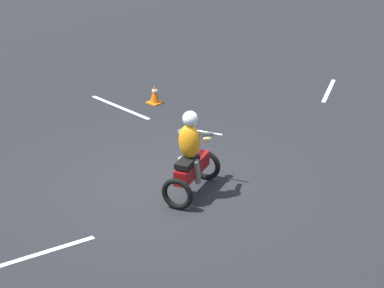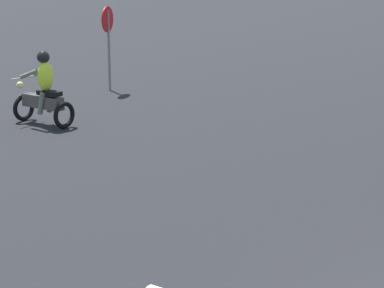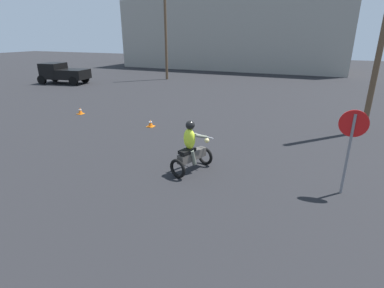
# 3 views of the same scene
# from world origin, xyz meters

# --- Properties ---
(motorcycle_rider_background) EXTENTS (1.02, 1.55, 1.66)m
(motorcycle_rider_background) POSITION_xyz_m (7.16, 9.46, 0.73)
(motorcycle_rider_background) COLOR black
(motorcycle_rider_background) RESTS_ON ground
(pickup_truck) EXTENTS (4.40, 2.60, 1.73)m
(pickup_truck) POSITION_xyz_m (-10.39, 21.44, 0.93)
(pickup_truck) COLOR black
(pickup_truck) RESTS_ON ground
(stop_sign) EXTENTS (0.70, 0.08, 2.30)m
(stop_sign) POSITION_xyz_m (11.44, 9.85, 1.63)
(stop_sign) COLOR slate
(stop_sign) RESTS_ON ground
(traffic_cone_near_left) EXTENTS (0.32, 0.32, 0.35)m
(traffic_cone_near_left) POSITION_xyz_m (-1.24, 13.63, 0.17)
(traffic_cone_near_left) COLOR orange
(traffic_cone_near_left) RESTS_ON ground
(traffic_cone_mid_center) EXTENTS (0.32, 0.32, 0.33)m
(traffic_cone_mid_center) POSITION_xyz_m (5.59, 12.83, 0.16)
(traffic_cone_mid_center) COLOR orange
(traffic_cone_mid_center) RESTS_ON ground
(traffic_cone_far_right) EXTENTS (0.32, 0.32, 0.33)m
(traffic_cone_far_right) POSITION_xyz_m (3.47, 13.11, 0.16)
(traffic_cone_far_right) COLOR orange
(traffic_cone_far_right) RESTS_ON ground
(utility_pole_near) EXTENTS (0.24, 0.24, 8.26)m
(utility_pole_near) POSITION_xyz_m (12.49, 16.22, 4.13)
(utility_pole_near) COLOR brown
(utility_pole_near) RESTS_ON ground
(utility_pole_far) EXTENTS (0.24, 0.24, 9.68)m
(utility_pole_far) POSITION_xyz_m (-3.33, 27.41, 4.84)
(utility_pole_far) COLOR brown
(utility_pole_far) RESTS_ON ground
(building_backdrop) EXTENTS (26.91, 9.12, 8.07)m
(building_backdrop) POSITION_xyz_m (-0.74, 40.23, 4.04)
(building_backdrop) COLOR gray
(building_backdrop) RESTS_ON ground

